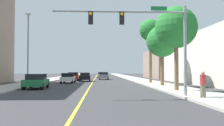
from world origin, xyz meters
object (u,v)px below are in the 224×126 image
pedestrian (203,84)px  car_red (73,76)px  palm_mid (162,42)px  traffic_signal_mast (145,30)px  palm_near (176,28)px  palm_far (150,31)px  car_gray (104,76)px  car_black (85,77)px  car_green (36,81)px  car_white (68,78)px  street_lamp (28,45)px  car_silver (101,75)px

pedestrian → car_red: bearing=-40.0°
palm_mid → pedestrian: (-0.60, -12.31, -4.12)m
traffic_signal_mast → palm_near: bearing=51.7°
palm_far → car_gray: bearing=112.8°
palm_near → car_black: bearing=114.0°
car_green → car_white: bearing=-100.5°
palm_mid → car_green: size_ratio=1.76×
palm_far → car_black: bearing=143.3°
traffic_signal_mast → palm_far: palm_far is taller
palm_near → palm_mid: bearing=85.8°
street_lamp → palm_mid: (15.17, -0.53, 0.44)m
car_black → palm_near: bearing=-68.0°
car_red → pedestrian: size_ratio=2.49×
street_lamp → pedestrian: size_ratio=4.94×
car_white → street_lamp: bearing=-112.8°
palm_mid → street_lamp: bearing=178.0°
car_silver → car_green: size_ratio=1.18×
traffic_signal_mast → car_green: (-9.37, 8.46, -3.83)m
palm_near → car_silver: size_ratio=1.59×
street_lamp → car_green: bearing=-61.1°
car_silver → car_black: 17.94m
traffic_signal_mast → palm_far: size_ratio=1.01×
palm_mid → pedestrian: size_ratio=4.11×
palm_near → pedestrian: 7.29m
palm_mid → pedestrian: palm_mid is taller
palm_mid → car_black: (-9.55, 13.77, -4.32)m
car_silver → pedestrian: 44.20m
palm_far → car_black: size_ratio=1.98×
car_white → palm_mid: bearing=-33.2°
traffic_signal_mast → car_white: traffic_signal_mast is taller
car_white → pedestrian: bearing=-59.8°
car_white → car_black: size_ratio=0.87×
palm_near → car_red: bearing=116.2°
palm_near → car_silver: palm_near is taller
car_white → car_gray: bearing=70.1°
car_green → palm_far: bearing=-146.7°
traffic_signal_mast → street_lamp: street_lamp is taller
palm_mid → car_red: bearing=125.8°
palm_mid → palm_far: palm_far is taller
car_white → car_black: bearing=71.2°
traffic_signal_mast → car_silver: bearing=93.5°
palm_near → street_lamp: bearing=154.1°
car_silver → car_white: (-4.99, -23.30, 0.01)m
car_red → car_gray: car_red is taller
car_white → pedestrian: pedestrian is taller
traffic_signal_mast → palm_near: size_ratio=1.25×
palm_far → car_gray: 17.57m
palm_near → car_gray: (-5.80, 28.25, -4.74)m
car_white → car_gray: size_ratio=0.95×
traffic_signal_mast → car_green: traffic_signal_mast is taller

